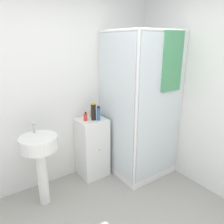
{
  "coord_description": "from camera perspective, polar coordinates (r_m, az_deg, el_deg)",
  "views": [
    {
      "loc": [
        -0.79,
        -1.01,
        1.89
      ],
      "look_at": [
        0.71,
        1.16,
        1.03
      ],
      "focal_mm": 35.0,
      "sensor_mm": 36.0,
      "label": 1
    }
  ],
  "objects": [
    {
      "name": "wall_back",
      "position": [
        2.89,
        -18.03,
        4.31
      ],
      "size": [
        6.4,
        0.06,
        2.5
      ],
      "primitive_type": "cube",
      "color": "white",
      "rests_on": "ground_plane"
    },
    {
      "name": "shower_enclosure",
      "position": [
        3.22,
        7.11,
        -5.98
      ],
      "size": [
        0.84,
        0.87,
        2.03
      ],
      "color": "white",
      "rests_on": "ground_plane"
    },
    {
      "name": "vanity_cabinet",
      "position": [
        3.2,
        -5.17,
        -9.2
      ],
      "size": [
        0.39,
        0.38,
        0.86
      ],
      "color": "white",
      "rests_on": "ground_plane"
    },
    {
      "name": "sink",
      "position": [
        2.67,
        -18.31,
        -10.28
      ],
      "size": [
        0.42,
        0.42,
        1.01
      ],
      "color": "white",
      "rests_on": "ground_plane"
    },
    {
      "name": "soap_dispenser",
      "position": [
        2.97,
        -6.96,
        -1.35
      ],
      "size": [
        0.05,
        0.05,
        0.13
      ],
      "color": "red",
      "rests_on": "vanity_cabinet"
    },
    {
      "name": "shampoo_bottle_tall_black",
      "position": [
        2.97,
        -4.87,
        0.12
      ],
      "size": [
        0.07,
        0.07,
        0.24
      ],
      "color": "black",
      "rests_on": "vanity_cabinet"
    },
    {
      "name": "shampoo_bottle_blue",
      "position": [
        2.96,
        -3.53,
        -0.41
      ],
      "size": [
        0.05,
        0.05,
        0.2
      ],
      "color": "#2D66A3",
      "rests_on": "vanity_cabinet"
    },
    {
      "name": "lotion_bottle_white",
      "position": [
        3.09,
        -5.66,
        -0.39
      ],
      "size": [
        0.04,
        0.04,
        0.14
      ],
      "color": "beige",
      "rests_on": "vanity_cabinet"
    }
  ]
}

